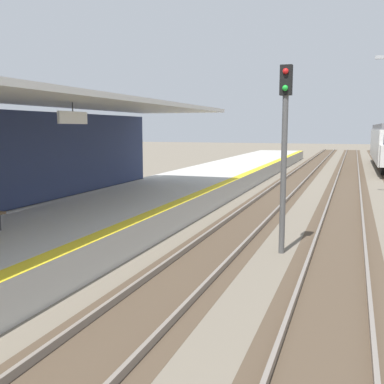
% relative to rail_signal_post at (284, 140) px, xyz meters
% --- Properties ---
extents(station_platform, '(5.00, 80.00, 0.91)m').
position_rel_rail_signal_post_xyz_m(station_platform, '(-6.27, 1.81, -2.74)').
color(station_platform, '#B7B5AD').
rests_on(station_platform, ground).
extents(track_pair_nearest_platform, '(2.34, 120.00, 0.16)m').
position_rel_rail_signal_post_xyz_m(track_pair_nearest_platform, '(-1.87, 5.81, -3.14)').
color(track_pair_nearest_platform, '#4C3D2D').
rests_on(track_pair_nearest_platform, ground).
extents(track_pair_middle, '(2.34, 120.00, 0.16)m').
position_rel_rail_signal_post_xyz_m(track_pair_middle, '(1.53, 5.81, -3.14)').
color(track_pair_middle, '#4C3D2D').
rests_on(track_pair_middle, ground).
extents(rail_signal_post, '(0.32, 0.34, 5.20)m').
position_rel_rail_signal_post_xyz_m(rail_signal_post, '(0.00, 0.00, 0.00)').
color(rail_signal_post, '#4C4C4C').
rests_on(rail_signal_post, ground).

